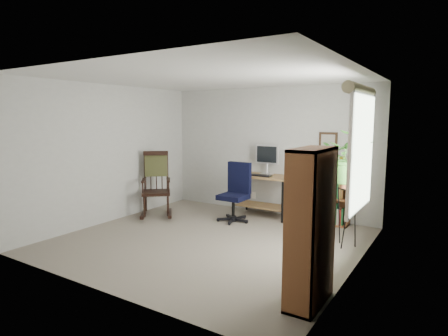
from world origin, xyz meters
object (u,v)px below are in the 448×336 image
Objects in this scene: desk at (263,196)px; low_bookshelf at (323,197)px; office_chair at (233,192)px; rocking_chair at (156,184)px; tall_bookshelf at (311,227)px.

desk is 1.15× the size of low_bookshelf.
office_chair is 1.14× the size of low_bookshelf.
rocking_chair is at bearing -161.88° from office_chair.
rocking_chair is 1.32× the size of low_bookshelf.
tall_bookshelf is (0.77, -2.89, 0.31)m from low_bookshelf.
rocking_chair is 3.95m from tall_bookshelf.
rocking_chair reaches higher than low_bookshelf.
tall_bookshelf is (2.15, -2.14, 0.24)m from office_chair.
desk is 3.37m from tall_bookshelf.
tall_bookshelf is at bearing -65.91° from rocking_chair.
rocking_chair is (-1.41, -0.44, 0.08)m from office_chair.
desk is 0.69× the size of tall_bookshelf.
low_bookshelf is at bearing 104.95° from tall_bookshelf.
desk is at bearing 124.02° from tall_bookshelf.
office_chair is 3.05m from tall_bookshelf.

